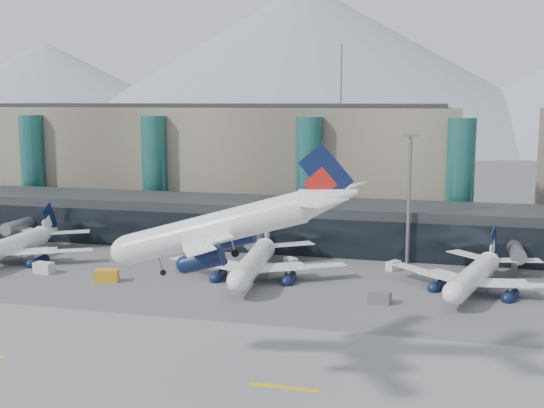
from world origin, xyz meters
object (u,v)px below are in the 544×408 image
Objects in this scene: veh_a at (44,268)px; veh_h at (107,276)px; lightmast_mid at (409,191)px; hero_jet at (237,217)px; veh_g at (291,262)px; jet_parked_mid at (257,253)px; jet_parked_right at (478,267)px; veh_d at (393,266)px; veh_c at (380,297)px; jet_parked_left at (18,239)px.

veh_h is at bearing -2.81° from veh_a.
lightmast_mid is at bearing 11.81° from veh_h.
hero_jet is 57.62m from veh_g.
lightmast_mid is at bearing 27.87° from veh_a.
veh_h is at bearing 108.70° from jet_parked_mid.
veh_g is at bearing -31.47° from jet_parked_mid.
lightmast_mid is 70.93m from veh_a.
veh_d is (-14.89, 9.85, -3.10)m from jet_parked_right.
veh_a is 65.73m from veh_d.
hero_jet is 9.27× the size of veh_c.
jet_parked_right is 8.13× the size of veh_h.
veh_a is (-65.24, -24.38, -13.41)m from lightmast_mid.
veh_g is (-19.17, 20.45, -0.16)m from veh_c.
veh_d is (74.48, 9.72, -3.36)m from jet_parked_left.
lightmast_mid reaches higher than veh_a.
veh_d is (-2.17, -5.88, -13.57)m from lightmast_mid.
jet_parked_mid is (-10.51, 45.56, -14.76)m from hero_jet.
veh_g is (4.41, 8.77, -3.44)m from jet_parked_mid.
lightmast_mid is 7.11× the size of veh_a.
veh_a is at bearing 143.42° from hero_jet.
jet_parked_left is at bearing 143.32° from hero_jet.
veh_a reaches higher than veh_d.
veh_h is at bearing -115.08° from jet_parked_left.
hero_jet is (-15.73, -61.80, 4.58)m from lightmast_mid.
veh_g is (-21.83, -7.47, -13.62)m from lightmast_mid.
veh_c is at bearing 144.41° from jet_parked_right.
veh_a is 62.67m from veh_c.
jet_parked_right is at bearing 58.80° from hero_jet.
veh_g is (-6.10, 54.33, -18.20)m from hero_jet.
jet_parked_right is at bearing 13.71° from veh_a.
hero_jet is at bearing 164.31° from jet_parked_right.
jet_parked_left is at bearing -129.53° from veh_g.
veh_g is at bearing 92.56° from jet_parked_right.
veh_a is 46.59m from veh_g.
jet_parked_left reaches higher than veh_g.
hero_jet reaches higher than veh_g.
jet_parked_right reaches higher than veh_h.
veh_d is 1.09× the size of veh_g.
veh_g is at bearing -161.11° from lightmast_mid.
veh_h reaches higher than veh_g.
hero_jet reaches higher than veh_h.
jet_parked_mid is at bearing 145.57° from veh_d.
jet_parked_mid is 26.42m from veh_d.
hero_jet is 0.92× the size of jet_parked_mid.
veh_h reaches higher than veh_a.
jet_parked_left is at bearing -168.50° from lightmast_mid.
veh_h is at bearing 116.02° from jet_parked_right.
lightmast_mid reaches higher than veh_g.
jet_parked_left is 14.75m from veh_a.
jet_parked_right is at bearing -91.23° from veh_d.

